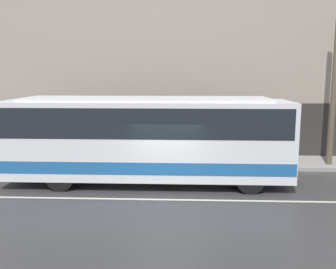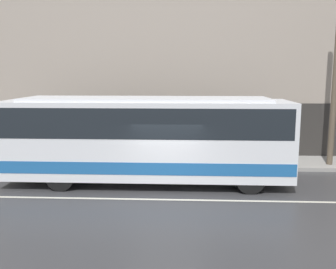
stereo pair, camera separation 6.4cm
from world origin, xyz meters
name	(u,v)px [view 1 (the left image)]	position (x,y,z in m)	size (l,w,h in m)	color
ground_plane	(166,200)	(0.00, 0.00, 0.00)	(60.00, 60.00, 0.00)	#38383A
sidewalk	(172,162)	(0.00, 5.29, 0.08)	(60.00, 2.59, 0.17)	gray
building_facade	(173,26)	(0.00, 6.73, 6.58)	(60.00, 0.35, 13.59)	gray
lane_stripe	(166,200)	(0.00, 0.00, 0.00)	(54.00, 0.14, 0.01)	beige
transit_bus	(146,136)	(-0.86, 1.95, 1.89)	(10.90, 2.60, 3.36)	silver
utility_pole_near	(335,82)	(7.22, 4.75, 3.87)	(0.25, 0.25, 7.41)	brown
pedestrian_waiting	(167,147)	(-0.21, 4.84, 0.89)	(0.36, 0.36, 1.58)	navy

